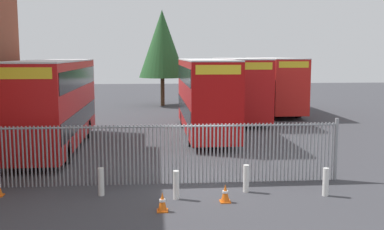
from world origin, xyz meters
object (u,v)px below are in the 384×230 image
object	(u,v)px
double_decker_bus_behind_fence_right	(239,86)
traffic_cone_by_gate	(225,193)
double_decker_bus_far_back	(273,83)
bollard_near_left	(101,182)
double_decker_bus_near_gate	(55,101)
bollard_center_front	(176,185)
traffic_cone_mid_forecourt	(162,202)
double_decker_bus_behind_fence_left	(205,94)
bollard_near_right	(246,178)
bollard_far_right	(326,182)

from	to	relation	value
double_decker_bus_behind_fence_right	traffic_cone_by_gate	bearing A→B (deg)	-101.75
double_decker_bus_behind_fence_right	double_decker_bus_far_back	distance (m)	5.16
double_decker_bus_behind_fence_right	bollard_near_left	distance (m)	19.75
double_decker_bus_behind_fence_right	double_decker_bus_far_back	xyz separation A→B (m)	(3.56, 3.74, 0.00)
double_decker_bus_near_gate	double_decker_bus_far_back	distance (m)	20.03
double_decker_bus_near_gate	bollard_center_front	xyz separation A→B (m)	(5.57, -8.63, -1.95)
traffic_cone_mid_forecourt	bollard_near_left	bearing A→B (deg)	138.99
double_decker_bus_far_back	traffic_cone_by_gate	size ratio (longest dim) A/B	18.32
double_decker_bus_near_gate	traffic_cone_by_gate	xyz separation A→B (m)	(7.13, -9.07, -2.13)
traffic_cone_by_gate	traffic_cone_mid_forecourt	distance (m)	2.14
double_decker_bus_behind_fence_left	double_decker_bus_behind_fence_right	world-z (taller)	same
bollard_near_right	bollard_far_right	xyz separation A→B (m)	(2.56, -0.65, 0.00)
bollard_near_right	traffic_cone_by_gate	distance (m)	1.37
double_decker_bus_near_gate	double_decker_bus_far_back	xyz separation A→B (m)	(14.64, 13.67, 0.00)
double_decker_bus_far_back	bollard_far_right	xyz separation A→B (m)	(-4.07, -22.36, -1.95)
double_decker_bus_far_back	bollard_center_front	xyz separation A→B (m)	(-9.07, -22.30, -1.95)
bollard_far_right	double_decker_bus_near_gate	bearing A→B (deg)	140.61
double_decker_bus_behind_fence_left	bollard_near_right	xyz separation A→B (m)	(0.13, -11.42, -1.95)
bollard_near_left	bollard_center_front	size ratio (longest dim) A/B	1.00
bollard_near_right	bollard_far_right	distance (m)	2.64
bollard_near_left	bollard_far_right	world-z (taller)	same
bollard_center_front	traffic_cone_by_gate	size ratio (longest dim) A/B	1.61
double_decker_bus_near_gate	bollard_near_right	xyz separation A→B (m)	(8.01, -8.03, -1.95)
bollard_center_front	bollard_near_right	distance (m)	2.51
double_decker_bus_far_back	traffic_cone_mid_forecourt	world-z (taller)	double_decker_bus_far_back
double_decker_bus_near_gate	bollard_far_right	bearing A→B (deg)	-39.39
bollard_near_right	bollard_far_right	world-z (taller)	same
bollard_near_left	traffic_cone_by_gate	size ratio (longest dim) A/B	1.61
double_decker_bus_near_gate	traffic_cone_mid_forecourt	size ratio (longest dim) A/B	18.32
bollard_far_right	traffic_cone_by_gate	world-z (taller)	bollard_far_right
traffic_cone_by_gate	double_decker_bus_behind_fence_left	bearing A→B (deg)	86.55
bollard_center_front	traffic_cone_by_gate	xyz separation A→B (m)	(1.55, -0.44, -0.19)
double_decker_bus_behind_fence_right	traffic_cone_by_gate	distance (m)	19.53
double_decker_bus_behind_fence_left	double_decker_bus_behind_fence_right	bearing A→B (deg)	63.94
double_decker_bus_behind_fence_right	bollard_far_right	xyz separation A→B (m)	(-0.51, -18.62, -1.95)
bollard_near_right	double_decker_bus_far_back	bearing A→B (deg)	73.01
bollard_center_front	bollard_near_right	bearing A→B (deg)	13.74
bollard_center_front	double_decker_bus_behind_fence_left	bearing A→B (deg)	79.15
bollard_near_left	traffic_cone_mid_forecourt	xyz separation A→B (m)	(2.01, -1.75, -0.19)
bollard_near_left	double_decker_bus_behind_fence_left	bearing A→B (deg)	67.24
double_decker_bus_near_gate	bollard_near_left	distance (m)	8.81
bollard_near_left	bollard_center_front	bearing A→B (deg)	-13.72
double_decker_bus_near_gate	bollard_center_front	world-z (taller)	double_decker_bus_near_gate
double_decker_bus_behind_fence_right	bollard_near_right	size ratio (longest dim) A/B	11.38
double_decker_bus_near_gate	bollard_near_left	xyz separation A→B (m)	(3.09, -8.02, -1.95)
double_decker_bus_far_back	bollard_far_right	bearing A→B (deg)	-100.31
bollard_near_right	double_decker_bus_behind_fence_right	bearing A→B (deg)	80.31
double_decker_bus_behind_fence_left	bollard_center_front	world-z (taller)	double_decker_bus_behind_fence_left
double_decker_bus_near_gate	bollard_far_right	size ratio (longest dim) A/B	11.38
bollard_center_front	traffic_cone_mid_forecourt	bearing A→B (deg)	-112.48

